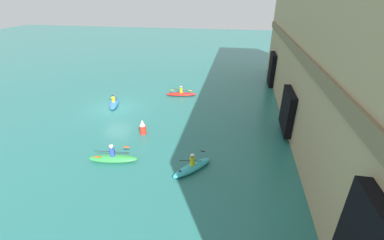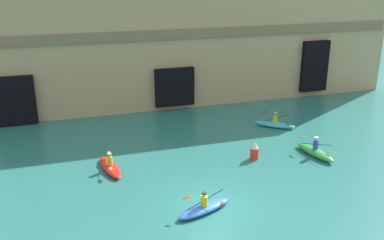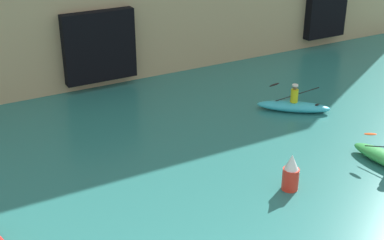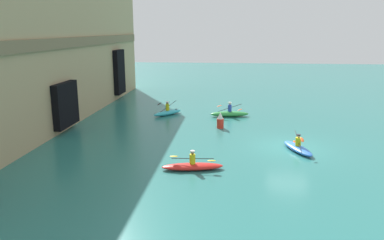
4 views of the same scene
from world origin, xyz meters
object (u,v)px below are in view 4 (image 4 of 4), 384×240
Objects in this scene: kayak_red at (192,166)px; marker_buoy at (220,121)px; kayak_green at (230,114)px; kayak_blue at (298,148)px; kayak_cyan at (168,112)px.

kayak_red is 2.75× the size of marker_buoy.
kayak_green reaches higher than marker_buoy.
marker_buoy is at bearing -155.96° from kayak_blue.
kayak_blue is 12.87m from kayak_cyan.
kayak_blue is 6.88m from marker_buoy.
marker_buoy is (8.62, -1.16, 0.36)m from kayak_red.
kayak_blue reaches higher than kayak_red.
kayak_blue is (-8.77, -4.15, -0.04)m from kayak_green.
kayak_blue is 0.94× the size of kayak_red.
marker_buoy is (-3.85, 0.65, 0.30)m from kayak_green.
kayak_red is 8.70m from marker_buoy.
kayak_red is 1.20× the size of kayak_cyan.
marker_buoy reaches higher than kayak_cyan.
kayak_cyan is (12.47, 3.46, 0.05)m from kayak_red.
kayak_green is at bearing -9.63° from marker_buoy.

